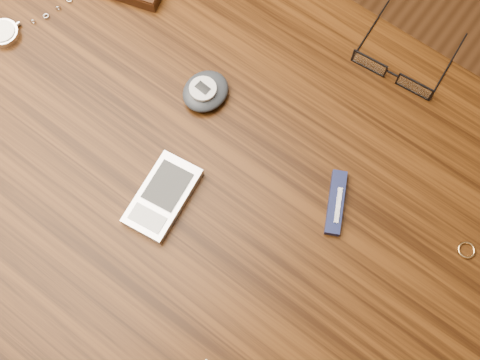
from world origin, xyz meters
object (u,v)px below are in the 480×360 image
at_px(eyeglasses, 394,71).
at_px(pda_phone, 163,196).
at_px(desk, 199,195).
at_px(pedometer, 205,91).
at_px(pocket_watch, 9,29).
at_px(pocket_knife, 336,203).

distance_m(eyeglasses, pda_phone, 0.36).
bearing_deg(desk, pedometer, 120.25).
relative_size(eyeglasses, pocket_watch, 0.45).
height_order(pda_phone, pedometer, pedometer).
relative_size(pedometer, pocket_knife, 0.84).
xyz_separation_m(pedometer, pocket_knife, (0.23, -0.02, -0.01)).
bearing_deg(pocket_knife, pda_phone, -145.08).
xyz_separation_m(desk, pocket_watch, (-0.35, 0.01, 0.11)).
bearing_deg(pocket_knife, eyeglasses, 101.37).
relative_size(pda_phone, pocket_knife, 1.37).
distance_m(pda_phone, pocket_knife, 0.22).
relative_size(eyeglasses, pocket_knife, 1.60).
relative_size(pocket_watch, pda_phone, 2.61).
bearing_deg(pedometer, eyeglasses, 43.51).
bearing_deg(pda_phone, eyeglasses, 66.85).
distance_m(desk, pocket_knife, 0.22).
bearing_deg(desk, eyeglasses, 64.35).
xyz_separation_m(eyeglasses, pocket_watch, (-0.48, -0.27, -0.01)).
distance_m(pda_phone, pedometer, 0.16).
relative_size(desk, pocket_watch, 3.27).
relative_size(desk, pedometer, 13.96).
height_order(eyeglasses, pocket_watch, eyeglasses).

